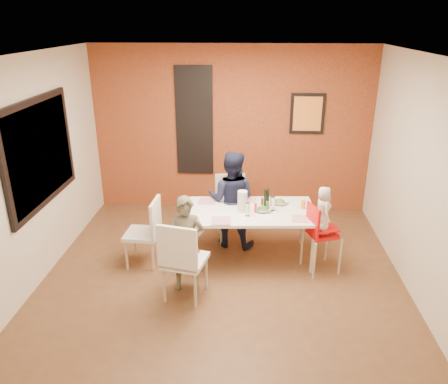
# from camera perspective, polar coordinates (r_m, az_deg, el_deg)

# --- Properties ---
(ground) EXTENTS (4.50, 4.50, 0.00)m
(ground) POSITION_cam_1_polar(r_m,az_deg,el_deg) (5.62, -0.20, -11.13)
(ground) COLOR brown
(ground) RESTS_ON ground
(ceiling) EXTENTS (4.50, 4.50, 0.02)m
(ceiling) POSITION_cam_1_polar(r_m,az_deg,el_deg) (4.73, -0.24, 17.46)
(ceiling) COLOR white
(ceiling) RESTS_ON wall_back
(wall_back) EXTENTS (4.50, 0.02, 2.70)m
(wall_back) POSITION_cam_1_polar(r_m,az_deg,el_deg) (7.17, 0.99, 8.03)
(wall_back) COLOR beige
(wall_back) RESTS_ON ground
(wall_front) EXTENTS (4.50, 0.02, 2.70)m
(wall_front) POSITION_cam_1_polar(r_m,az_deg,el_deg) (3.01, -3.13, -12.82)
(wall_front) COLOR beige
(wall_front) RESTS_ON ground
(wall_left) EXTENTS (0.02, 4.50, 2.70)m
(wall_left) POSITION_cam_1_polar(r_m,az_deg,el_deg) (5.63, -23.75, 2.24)
(wall_left) COLOR beige
(wall_left) RESTS_ON ground
(wall_right) EXTENTS (0.02, 4.50, 2.70)m
(wall_right) POSITION_cam_1_polar(r_m,az_deg,el_deg) (5.37, 24.50, 1.22)
(wall_right) COLOR beige
(wall_right) RESTS_ON ground
(brick_accent_wall) EXTENTS (4.50, 0.02, 2.70)m
(brick_accent_wall) POSITION_cam_1_polar(r_m,az_deg,el_deg) (7.15, 0.98, 8.00)
(brick_accent_wall) COLOR maroon
(brick_accent_wall) RESTS_ON ground
(picture_window_frame) EXTENTS (0.05, 1.70, 1.30)m
(picture_window_frame) POSITION_cam_1_polar(r_m,az_deg,el_deg) (5.73, -22.91, 4.80)
(picture_window_frame) COLOR black
(picture_window_frame) RESTS_ON wall_left
(picture_window_pane) EXTENTS (0.02, 1.55, 1.15)m
(picture_window_pane) POSITION_cam_1_polar(r_m,az_deg,el_deg) (5.72, -22.78, 4.80)
(picture_window_pane) COLOR black
(picture_window_pane) RESTS_ON wall_left
(glassblock_strip) EXTENTS (0.55, 0.03, 1.70)m
(glassblock_strip) POSITION_cam_1_polar(r_m,az_deg,el_deg) (7.16, -3.88, 9.19)
(glassblock_strip) COLOR silver
(glassblock_strip) RESTS_ON wall_back
(glassblock_surround) EXTENTS (0.60, 0.03, 1.76)m
(glassblock_surround) POSITION_cam_1_polar(r_m,az_deg,el_deg) (7.15, -3.89, 9.18)
(glassblock_surround) COLOR black
(glassblock_surround) RESTS_ON wall_back
(art_print_frame) EXTENTS (0.54, 0.03, 0.64)m
(art_print_frame) POSITION_cam_1_polar(r_m,az_deg,el_deg) (7.12, 10.84, 10.02)
(art_print_frame) COLOR black
(art_print_frame) RESTS_ON wall_back
(art_print_canvas) EXTENTS (0.44, 0.01, 0.54)m
(art_print_canvas) POSITION_cam_1_polar(r_m,az_deg,el_deg) (7.10, 10.85, 9.99)
(art_print_canvas) COLOR #F7A336
(art_print_canvas) RESTS_ON wall_back
(dining_table) EXTENTS (1.74, 1.05, 0.70)m
(dining_table) POSITION_cam_1_polar(r_m,az_deg,el_deg) (5.79, 3.57, -2.93)
(dining_table) COLOR white
(dining_table) RESTS_ON ground
(chair_near) EXTENTS (0.55, 0.55, 1.00)m
(chair_near) POSITION_cam_1_polar(r_m,az_deg,el_deg) (4.97, -5.54, -8.54)
(chair_near) COLOR white
(chair_near) RESTS_ON ground
(chair_far) EXTENTS (0.52, 0.52, 0.95)m
(chair_far) POSITION_cam_1_polar(r_m,az_deg,el_deg) (6.39, 0.93, -1.50)
(chair_far) COLOR beige
(chair_far) RESTS_ON ground
(chair_left) EXTENTS (0.45, 0.45, 0.92)m
(chair_left) POSITION_cam_1_polar(r_m,az_deg,el_deg) (5.76, -9.90, -4.76)
(chair_left) COLOR white
(chair_left) RESTS_ON ground
(high_chair) EXTENTS (0.49, 0.49, 0.92)m
(high_chair) POSITION_cam_1_polar(r_m,az_deg,el_deg) (5.65, 12.36, -5.07)
(high_chair) COLOR red
(high_chair) RESTS_ON ground
(child_near) EXTENTS (0.45, 0.31, 1.19)m
(child_near) POSITION_cam_1_polar(r_m,az_deg,el_deg) (5.16, -4.91, -6.84)
(child_near) COLOR brown
(child_near) RESTS_ON ground
(child_far) EXTENTS (0.77, 0.65, 1.40)m
(child_far) POSITION_cam_1_polar(r_m,az_deg,el_deg) (6.10, 0.99, -0.96)
(child_far) COLOR #151931
(child_far) RESTS_ON ground
(toddler) EXTENTS (0.25, 0.33, 0.61)m
(toddler) POSITION_cam_1_polar(r_m,az_deg,el_deg) (5.54, 12.79, -2.30)
(toddler) COLOR beige
(toddler) RESTS_ON high_chair
(plate_near_left) EXTENTS (0.25, 0.25, 0.01)m
(plate_near_left) POSITION_cam_1_polar(r_m,az_deg,el_deg) (5.44, -0.39, -3.80)
(plate_near_left) COLOR silver
(plate_near_left) RESTS_ON dining_table
(plate_far_mid) EXTENTS (0.23, 0.23, 0.01)m
(plate_far_mid) POSITION_cam_1_polar(r_m,az_deg,el_deg) (6.07, 3.18, -0.99)
(plate_far_mid) COLOR white
(plate_far_mid) RESTS_ON dining_table
(plate_near_right) EXTENTS (0.23, 0.23, 0.01)m
(plate_near_right) POSITION_cam_1_polar(r_m,az_deg,el_deg) (5.58, 9.93, -3.45)
(plate_near_right) COLOR white
(plate_near_right) RESTS_ON dining_table
(plate_far_left) EXTENTS (0.22, 0.22, 0.01)m
(plate_far_left) POSITION_cam_1_polar(r_m,az_deg,el_deg) (6.02, -2.26, -1.20)
(plate_far_left) COLOR silver
(plate_far_left) RESTS_ON dining_table
(salad_bowl_a) EXTENTS (0.23, 0.23, 0.05)m
(salad_bowl_a) POSITION_cam_1_polar(r_m,az_deg,el_deg) (5.72, 5.11, -2.32)
(salad_bowl_a) COLOR silver
(salad_bowl_a) RESTS_ON dining_table
(salad_bowl_b) EXTENTS (0.26, 0.26, 0.05)m
(salad_bowl_b) POSITION_cam_1_polar(r_m,az_deg,el_deg) (5.98, 7.29, -1.33)
(salad_bowl_b) COLOR white
(salad_bowl_b) RESTS_ON dining_table
(wine_bottle) EXTENTS (0.07, 0.07, 0.27)m
(wine_bottle) POSITION_cam_1_polar(r_m,az_deg,el_deg) (5.76, 5.57, -0.97)
(wine_bottle) COLOR black
(wine_bottle) RESTS_ON dining_table
(wine_glass_a) EXTENTS (0.06, 0.06, 0.18)m
(wine_glass_a) POSITION_cam_1_polar(r_m,az_deg,el_deg) (5.56, 3.09, -2.27)
(wine_glass_a) COLOR white
(wine_glass_a) RESTS_ON dining_table
(wine_glass_b) EXTENTS (0.07, 0.07, 0.19)m
(wine_glass_b) POSITION_cam_1_polar(r_m,az_deg,el_deg) (5.74, 6.32, -1.52)
(wine_glass_b) COLOR white
(wine_glass_b) RESTS_ON dining_table
(paper_towel_roll) EXTENTS (0.13, 0.13, 0.28)m
(paper_towel_roll) POSITION_cam_1_polar(r_m,az_deg,el_deg) (5.67, 2.42, -1.22)
(paper_towel_roll) COLOR silver
(paper_towel_roll) RESTS_ON dining_table
(condiment_red) EXTENTS (0.03, 0.03, 0.13)m
(condiment_red) POSITION_cam_1_polar(r_m,az_deg,el_deg) (5.67, 4.14, -2.06)
(condiment_red) COLOR red
(condiment_red) RESTS_ON dining_table
(condiment_green) EXTENTS (0.03, 0.03, 0.13)m
(condiment_green) POSITION_cam_1_polar(r_m,az_deg,el_deg) (5.73, 5.65, -1.84)
(condiment_green) COLOR #387025
(condiment_green) RESTS_ON dining_table
(condiment_brown) EXTENTS (0.03, 0.03, 0.13)m
(condiment_brown) POSITION_cam_1_polar(r_m,az_deg,el_deg) (5.83, 5.00, -1.38)
(condiment_brown) COLOR brown
(condiment_brown) RESTS_ON dining_table
(sippy_cup) EXTENTS (0.06, 0.06, 0.11)m
(sippy_cup) POSITION_cam_1_polar(r_m,az_deg,el_deg) (5.88, 10.30, -1.64)
(sippy_cup) COLOR orange
(sippy_cup) RESTS_ON dining_table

